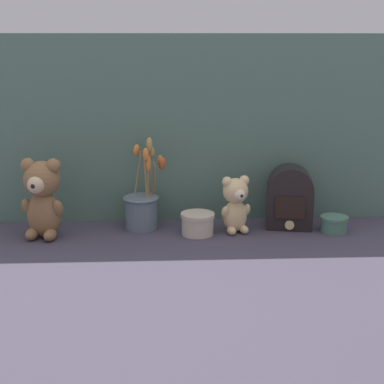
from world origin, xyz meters
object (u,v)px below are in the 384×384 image
at_px(teddy_bear_medium, 236,203).
at_px(flower_vase, 142,206).
at_px(vintage_radio, 290,198).
at_px(decorative_tin_short, 334,224).
at_px(teddy_bear_large, 42,197).
at_px(decorative_tin_tall, 197,223).

distance_m(teddy_bear_medium, flower_vase, 0.31).
distance_m(teddy_bear_medium, vintage_radio, 0.19).
bearing_deg(vintage_radio, decorative_tin_short, -26.10).
bearing_deg(teddy_bear_large, decorative_tin_tall, 1.27).
relative_size(teddy_bear_large, teddy_bear_medium, 1.37).
bearing_deg(teddy_bear_medium, teddy_bear_large, -177.83).
xyz_separation_m(flower_vase, decorative_tin_tall, (0.18, -0.07, -0.04)).
distance_m(teddy_bear_large, decorative_tin_tall, 0.50).
bearing_deg(vintage_radio, teddy_bear_large, -175.00).
relative_size(teddy_bear_medium, decorative_tin_tall, 1.71).
bearing_deg(teddy_bear_large, teddy_bear_medium, 2.17).
relative_size(vintage_radio, decorative_tin_short, 2.30).
xyz_separation_m(teddy_bear_large, decorative_tin_tall, (0.49, 0.01, -0.10)).
relative_size(vintage_radio, decorative_tin_tall, 1.90).
xyz_separation_m(decorative_tin_tall, decorative_tin_short, (0.45, -0.01, -0.01)).
relative_size(teddy_bear_large, decorative_tin_tall, 2.35).
bearing_deg(vintage_radio, decorative_tin_tall, -169.23).
relative_size(decorative_tin_tall, decorative_tin_short, 1.21).
relative_size(teddy_bear_large, vintage_radio, 1.23).
xyz_separation_m(teddy_bear_large, teddy_bear_medium, (0.61, 0.02, -0.04)).
bearing_deg(decorative_tin_tall, decorative_tin_short, -0.96).
distance_m(teddy_bear_medium, decorative_tin_short, 0.33).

